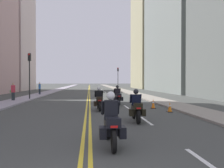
# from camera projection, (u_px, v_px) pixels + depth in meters

# --- Properties ---
(ground_plane) EXTENTS (264.00, 264.00, 0.00)m
(ground_plane) POSITION_uv_depth(u_px,v_px,m) (89.00, 90.00, 50.93)
(ground_plane) COLOR #40423F
(sidewalk_left) EXTENTS (2.32, 144.00, 0.12)m
(sidewalk_left) POSITION_uv_depth(u_px,v_px,m) (57.00, 90.00, 50.24)
(sidewalk_left) COLOR #99919E
(sidewalk_left) RESTS_ON ground
(sidewalk_right) EXTENTS (2.32, 144.00, 0.12)m
(sidewalk_right) POSITION_uv_depth(u_px,v_px,m) (120.00, 90.00, 51.61)
(sidewalk_right) COLOR gray
(sidewalk_right) RESTS_ON ground
(centreline_yellow_inner) EXTENTS (0.12, 132.00, 0.01)m
(centreline_yellow_inner) POSITION_uv_depth(u_px,v_px,m) (89.00, 90.00, 50.91)
(centreline_yellow_inner) COLOR yellow
(centreline_yellow_inner) RESTS_ON ground
(centreline_yellow_outer) EXTENTS (0.12, 132.00, 0.01)m
(centreline_yellow_outer) POSITION_uv_depth(u_px,v_px,m) (90.00, 90.00, 50.94)
(centreline_yellow_outer) COLOR yellow
(centreline_yellow_outer) RESTS_ON ground
(lane_dashes_white) EXTENTS (0.14, 56.40, 0.01)m
(lane_dashes_white) POSITION_uv_depth(u_px,v_px,m) (110.00, 95.00, 32.31)
(lane_dashes_white) COLOR silver
(lane_dashes_white) RESTS_ON ground
(building_right_1) EXTENTS (7.92, 21.54, 25.05)m
(building_right_1) POSITION_uv_depth(u_px,v_px,m) (179.00, 25.00, 42.73)
(building_right_1) COLOR gray
(building_right_1) RESTS_ON ground
(building_left_2) EXTENTS (7.43, 12.11, 23.96)m
(building_left_2) POSITION_uv_depth(u_px,v_px,m) (11.00, 34.00, 48.63)
(building_left_2) COLOR #C6ADAB
(building_left_2) RESTS_ON ground
(building_right_2) EXTENTS (8.77, 15.91, 31.90)m
(building_right_2) POSITION_uv_depth(u_px,v_px,m) (151.00, 31.00, 63.18)
(building_right_2) COLOR tan
(building_right_2) RESTS_ON ground
(motorcycle_0) EXTENTS (0.77, 2.18, 1.67)m
(motorcycle_0) POSITION_uv_depth(u_px,v_px,m) (111.00, 124.00, 6.92)
(motorcycle_0) COLOR black
(motorcycle_0) RESTS_ON ground
(motorcycle_1) EXTENTS (0.78, 2.14, 1.60)m
(motorcycle_1) POSITION_uv_depth(u_px,v_px,m) (136.00, 108.00, 11.15)
(motorcycle_1) COLOR black
(motorcycle_1) RESTS_ON ground
(motorcycle_2) EXTENTS (0.77, 2.26, 1.60)m
(motorcycle_2) POSITION_uv_depth(u_px,v_px,m) (99.00, 101.00, 15.47)
(motorcycle_2) COLOR black
(motorcycle_2) RESTS_ON ground
(motorcycle_3) EXTENTS (0.78, 2.19, 1.64)m
(motorcycle_3) POSITION_uv_depth(u_px,v_px,m) (118.00, 97.00, 19.14)
(motorcycle_3) COLOR black
(motorcycle_3) RESTS_ON ground
(traffic_cone_0) EXTENTS (0.32, 0.32, 0.70)m
(traffic_cone_0) POSITION_uv_depth(u_px,v_px,m) (153.00, 104.00, 16.50)
(traffic_cone_0) COLOR black
(traffic_cone_0) RESTS_ON ground
(traffic_cone_1) EXTENTS (0.34, 0.34, 0.64)m
(traffic_cone_1) POSITION_uv_depth(u_px,v_px,m) (170.00, 107.00, 14.59)
(traffic_cone_1) COLOR black
(traffic_cone_1) RESTS_ON ground
(traffic_light_near) EXTENTS (0.28, 0.38, 4.92)m
(traffic_light_near) POSITION_uv_depth(u_px,v_px,m) (29.00, 68.00, 24.11)
(traffic_light_near) COLOR black
(traffic_light_near) RESTS_ON ground
(traffic_light_far) EXTENTS (0.28, 0.38, 4.89)m
(traffic_light_far) POSITION_uv_depth(u_px,v_px,m) (118.00, 75.00, 49.42)
(traffic_light_far) COLOR black
(traffic_light_far) RESTS_ON ground
(pedestrian_0) EXTENTS (0.50, 0.26, 1.81)m
(pedestrian_0) POSITION_uv_depth(u_px,v_px,m) (13.00, 92.00, 22.18)
(pedestrian_0) COLOR #222A2C
(pedestrian_0) RESTS_ON ground
(pedestrian_1) EXTENTS (0.35, 0.42, 1.80)m
(pedestrian_1) POSITION_uv_depth(u_px,v_px,m) (40.00, 89.00, 32.08)
(pedestrian_1) COLOR #222A32
(pedestrian_1) RESTS_ON ground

